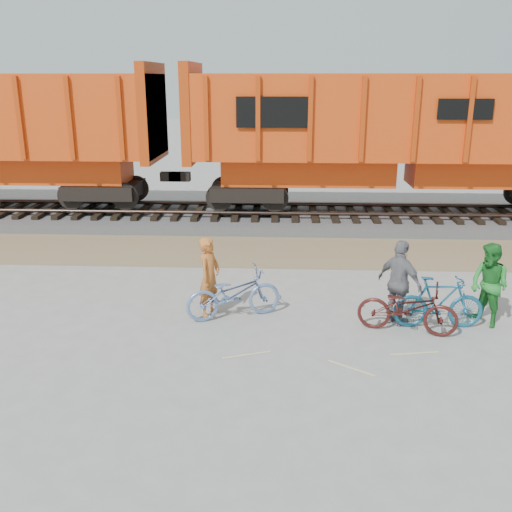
% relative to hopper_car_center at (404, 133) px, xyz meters
% --- Properties ---
extents(ground, '(120.00, 120.00, 0.00)m').
position_rel_hopper_car_center_xyz_m(ground, '(-3.48, -9.00, -3.01)').
color(ground, '#9E9E99').
rests_on(ground, ground).
extents(gravel_strip, '(120.00, 3.00, 0.02)m').
position_rel_hopper_car_center_xyz_m(gravel_strip, '(-3.48, -3.50, -3.00)').
color(gravel_strip, '#857453').
rests_on(gravel_strip, ground).
extents(ballast_bed, '(120.00, 4.00, 0.30)m').
position_rel_hopper_car_center_xyz_m(ballast_bed, '(-3.48, 0.00, -2.86)').
color(ballast_bed, slate).
rests_on(ballast_bed, ground).
extents(track, '(120.00, 2.60, 0.24)m').
position_rel_hopper_car_center_xyz_m(track, '(-3.48, 0.00, -2.53)').
color(track, black).
rests_on(track, ballast_bed).
extents(hopper_car_center, '(14.00, 3.13, 4.65)m').
position_rel_hopper_car_center_xyz_m(hopper_car_center, '(0.00, 0.00, 0.00)').
color(hopper_car_center, black).
rests_on(hopper_car_center, track).
extents(bicycle_blue, '(2.09, 1.35, 1.04)m').
position_rel_hopper_car_center_xyz_m(bicycle_blue, '(-4.85, -8.13, -2.49)').
color(bicycle_blue, '#6381B5').
rests_on(bicycle_blue, ground).
extents(bicycle_teal, '(1.78, 0.55, 1.06)m').
position_rel_hopper_car_center_xyz_m(bicycle_teal, '(-0.81, -8.45, -2.48)').
color(bicycle_teal, '#185879').
rests_on(bicycle_teal, ground).
extents(bicycle_maroon, '(2.00, 1.11, 0.99)m').
position_rel_hopper_car_center_xyz_m(bicycle_maroon, '(-1.46, -8.69, -2.51)').
color(bicycle_maroon, '#431714').
rests_on(bicycle_maroon, ground).
extents(person_solo, '(0.58, 0.71, 1.67)m').
position_rel_hopper_car_center_xyz_m(person_solo, '(-5.35, -8.03, -2.17)').
color(person_solo, '#C26728').
rests_on(person_solo, ground).
extents(person_man, '(0.95, 1.02, 1.67)m').
position_rel_hopper_car_center_xyz_m(person_man, '(0.19, -8.25, -2.17)').
color(person_man, '#237D2B').
rests_on(person_man, ground).
extents(person_woman, '(0.99, 1.04, 1.73)m').
position_rel_hopper_car_center_xyz_m(person_woman, '(-1.56, -8.29, -2.14)').
color(person_woman, slate).
rests_on(person_woman, ground).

